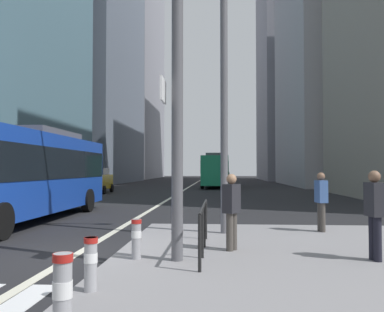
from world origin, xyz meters
The scene contains 19 objects.
ground_plane centered at (0.00, 20.00, 0.00)m, with size 160.00×160.00×0.00m, color black.
median_island centered at (5.50, -1.00, 0.07)m, with size 9.00×10.00×0.15m, color gray.
lane_centre_line centered at (0.00, 30.00, 0.01)m, with size 0.20×80.00×0.01m, color beige.
office_tower_left_far centered at (-16.00, 74.21, 24.72)m, with size 12.38×25.98×49.44m, color gray.
office_tower_right_mid centered at (17.00, 39.82, 16.11)m, with size 11.88×20.04×32.23m, color #9E9EA3.
office_tower_right_far centered at (17.00, 62.47, 19.42)m, with size 13.27×18.37×38.83m, color gray.
city_bus_blue_oncoming centered at (-3.82, 5.19, 1.84)m, with size 2.71×11.24×3.40m.
city_bus_red_receding centered at (2.78, 33.16, 1.84)m, with size 2.82×10.74×3.40m.
car_oncoming_mid centered at (-6.45, 22.61, 0.99)m, with size 2.20×4.11×1.94m.
car_receding_near centered at (3.75, 52.02, 0.99)m, with size 2.17×4.57×1.94m.
traffic_signal_gantry centered at (-0.05, -1.15, 4.16)m, with size 7.02×0.65×6.00m.
street_lamp_post centered at (3.26, 2.24, 5.28)m, with size 5.50×0.32×8.00m.
bollard_front centered at (1.62, -5.00, 0.65)m, with size 0.20×0.20×0.91m.
bollard_left centered at (1.31, -3.17, 0.57)m, with size 0.20×0.20×0.76m.
bollard_right centered at (1.54, -1.06, 0.57)m, with size 0.20×0.20×0.76m.
pedestrian_railing centered at (2.80, -0.36, 0.84)m, with size 0.06×3.30×0.98m.
pedestrian_waiting centered at (3.39, -0.11, 1.04)m, with size 0.40×0.45×1.62m.
pedestrian_walking centered at (5.94, 2.67, 1.05)m, with size 0.30×0.42×1.63m.
pedestrian_far centered at (6.06, -0.91, 1.09)m, with size 0.30×0.42×1.70m.
Camera 1 is at (3.13, -8.91, 1.88)m, focal length 38.47 mm.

